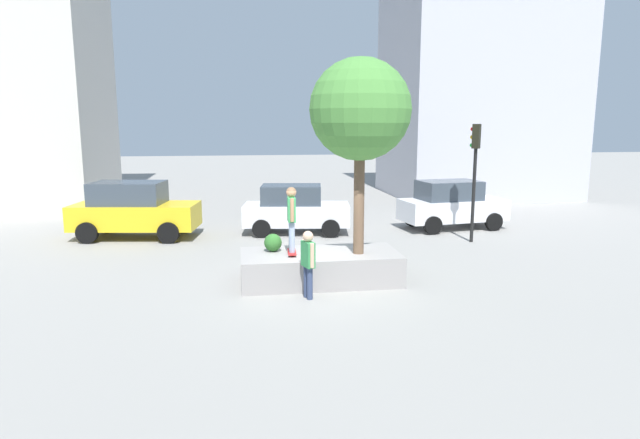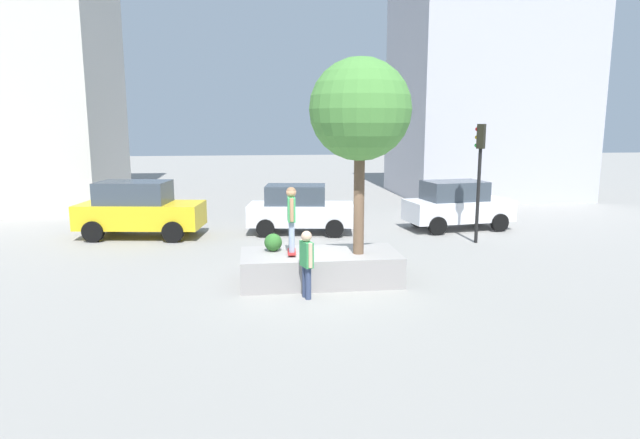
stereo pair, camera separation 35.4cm
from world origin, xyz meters
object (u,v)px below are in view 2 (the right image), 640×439
object	(u,v)px
planter_ledge	(320,267)
police_car	(457,205)
skateboarder	(291,215)
traffic_light_corner	(479,162)
skateboard	(292,252)
bystander_watching	(307,260)
plaza_tree	(360,110)
taxi_cab	(139,209)
sedan_parked	(299,209)

from	to	relation	value
planter_ledge	police_car	world-z (taller)	police_car
skateboarder	traffic_light_corner	xyz separation A→B (m)	(6.91, 4.18, 1.01)
police_car	traffic_light_corner	size ratio (longest dim) A/B	1.05
planter_ledge	skateboard	world-z (taller)	skateboard
skateboarder	bystander_watching	distance (m)	1.58
planter_ledge	skateboard	size ratio (longest dim) A/B	5.20
plaza_tree	planter_ledge	bearing A→B (deg)	167.14
skateboard	police_car	size ratio (longest dim) A/B	0.18
traffic_light_corner	bystander_watching	xyz separation A→B (m)	(-6.64, -5.46, -1.91)
plaza_tree	taxi_cab	size ratio (longest dim) A/B	1.07
skateboard	skateboarder	size ratio (longest dim) A/B	0.47
planter_ledge	taxi_cab	distance (m)	8.97
skateboard	skateboarder	distance (m)	1.01
police_car	bystander_watching	distance (m)	10.53
bystander_watching	skateboarder	bearing A→B (deg)	101.83
plaza_tree	police_car	xyz separation A→B (m)	(5.39, 6.85, -3.55)
skateboarder	police_car	xyz separation A→B (m)	(7.16, 6.69, -0.88)
planter_ledge	traffic_light_corner	distance (m)	7.80
sedan_parked	bystander_watching	size ratio (longest dim) A/B	2.53
planter_ledge	bystander_watching	size ratio (longest dim) A/B	2.52
plaza_tree	sedan_parked	size ratio (longest dim) A/B	1.20
traffic_light_corner	plaza_tree	bearing A→B (deg)	-139.87
skateboard	police_car	world-z (taller)	police_car
taxi_cab	skateboard	bearing A→B (deg)	-52.16
skateboard	bystander_watching	xyz separation A→B (m)	(0.27, -1.27, 0.10)
planter_ledge	skateboarder	xyz separation A→B (m)	(-0.76, -0.07, 1.47)
taxi_cab	sedan_parked	world-z (taller)	taxi_cab
planter_ledge	skateboarder	world-z (taller)	skateboarder
skateboarder	police_car	size ratio (longest dim) A/B	0.39
skateboarder	bystander_watching	size ratio (longest dim) A/B	1.02
skateboard	plaza_tree	bearing A→B (deg)	-5.11
planter_ledge	bystander_watching	distance (m)	1.54
skateboard	bystander_watching	size ratio (longest dim) A/B	0.48
plaza_tree	traffic_light_corner	size ratio (longest dim) A/B	1.21
skateboarder	skateboard	bearing A→B (deg)	180.00
planter_ledge	sedan_parked	distance (m)	6.65
taxi_cab	bystander_watching	size ratio (longest dim) A/B	2.83
police_car	bystander_watching	bearing A→B (deg)	-130.86
sedan_parked	skateboard	bearing A→B (deg)	-96.78
bystander_watching	sedan_parked	bearing A→B (deg)	86.20
plaza_tree	taxi_cab	world-z (taller)	plaza_tree
police_car	planter_ledge	bearing A→B (deg)	-134.00
planter_ledge	plaza_tree	xyz separation A→B (m)	(1.00, -0.23, 4.14)
sedan_parked	police_car	bearing A→B (deg)	-0.09
taxi_cab	sedan_parked	distance (m)	6.02
planter_ledge	skateboard	distance (m)	0.89
taxi_cab	bystander_watching	xyz separation A→B (m)	(5.49, -7.99, -0.10)
skateboard	taxi_cab	xyz separation A→B (m)	(-5.22, 6.72, 0.20)
planter_ledge	sedan_parked	bearing A→B (deg)	89.72
skateboarder	plaza_tree	bearing A→B (deg)	-5.11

